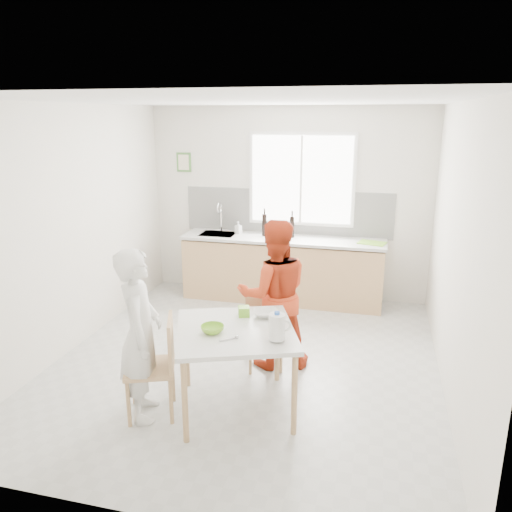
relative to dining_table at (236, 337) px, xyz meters
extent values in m
plane|color=#B7B7B2|center=(-0.14, 0.87, -0.70)|extent=(4.50, 4.50, 0.00)
plane|color=silver|center=(-0.14, 3.12, 0.65)|extent=(4.00, 0.00, 4.00)
plane|color=silver|center=(-0.14, -1.38, 0.65)|extent=(4.00, 0.00, 4.00)
plane|color=silver|center=(-2.14, 0.87, 0.65)|extent=(0.00, 4.50, 4.50)
plane|color=silver|center=(1.86, 0.87, 0.65)|extent=(0.00, 4.50, 4.50)
plane|color=white|center=(-0.14, 0.87, 2.00)|extent=(4.50, 4.50, 0.00)
cube|color=white|center=(0.06, 3.10, 1.00)|extent=(1.50, 0.03, 1.30)
cube|color=white|center=(0.06, 3.08, 1.00)|extent=(1.40, 0.02, 1.20)
cube|color=white|center=(0.06, 3.08, 1.00)|extent=(0.03, 0.03, 1.20)
cube|color=white|center=(-0.14, 3.11, 0.53)|extent=(3.00, 0.02, 0.65)
cube|color=#4A803A|center=(-1.69, 3.10, 1.20)|extent=(0.22, 0.02, 0.28)
cube|color=beige|center=(-1.69, 3.09, 1.20)|extent=(0.16, 0.01, 0.22)
cube|color=tan|center=(-0.14, 2.82, -0.27)|extent=(2.80, 0.60, 0.86)
cube|color=#3F3326|center=(-0.14, 2.82, -0.65)|extent=(2.80, 0.54, 0.10)
cube|color=silver|center=(-0.14, 2.82, 0.20)|extent=(2.84, 0.64, 0.04)
cube|color=#A5A5AA|center=(-1.09, 2.82, 0.21)|extent=(0.50, 0.40, 0.03)
cylinder|color=silver|center=(-1.09, 2.98, 0.40)|extent=(0.02, 0.02, 0.36)
torus|color=silver|center=(-1.09, 2.91, 0.58)|extent=(0.02, 0.18, 0.18)
cube|color=silver|center=(0.00, 0.00, 0.06)|extent=(1.30, 1.30, 0.04)
cylinder|color=tan|center=(-0.26, -0.57, -0.34)|extent=(0.05, 0.05, 0.72)
cylinder|color=tan|center=(-0.57, 0.26, -0.34)|extent=(0.05, 0.05, 0.72)
cylinder|color=tan|center=(0.57, -0.26, -0.34)|extent=(0.05, 0.05, 0.72)
cylinder|color=tan|center=(0.26, 0.57, -0.34)|extent=(0.05, 0.05, 0.72)
cube|color=tan|center=(-0.70, -0.27, -0.25)|extent=(0.54, 0.54, 0.04)
cube|color=tan|center=(-0.53, -0.20, -0.01)|extent=(0.17, 0.38, 0.44)
cylinder|color=tan|center=(-0.93, -0.16, -0.48)|extent=(0.04, 0.04, 0.43)
cylinder|color=tan|center=(-0.80, -0.50, -0.48)|extent=(0.04, 0.04, 0.43)
cylinder|color=tan|center=(-0.60, -0.04, -0.48)|extent=(0.04, 0.04, 0.43)
cylinder|color=tan|center=(-0.47, -0.37, -0.48)|extent=(0.04, 0.04, 0.43)
cube|color=tan|center=(0.06, 0.83, -0.30)|extent=(0.48, 0.48, 0.04)
cube|color=tan|center=(0.00, 0.98, -0.08)|extent=(0.34, 0.15, 0.39)
cylinder|color=tan|center=(-0.03, 0.62, -0.51)|extent=(0.03, 0.03, 0.38)
cylinder|color=tan|center=(0.27, 0.73, -0.51)|extent=(0.03, 0.03, 0.38)
cylinder|color=tan|center=(-0.15, 0.92, -0.51)|extent=(0.03, 0.03, 0.38)
cylinder|color=tan|center=(0.15, 1.03, -0.51)|extent=(0.03, 0.03, 0.38)
imported|color=white|center=(-0.76, -0.29, 0.07)|extent=(0.54, 0.65, 1.53)
imported|color=red|center=(0.15, 0.90, 0.09)|extent=(0.93, 0.83, 1.57)
imported|color=#7CBE2B|center=(-0.17, -0.12, 0.11)|extent=(0.26, 0.26, 0.06)
imported|color=silver|center=(0.19, 0.34, 0.11)|extent=(0.29, 0.29, 0.06)
cylinder|color=white|center=(0.40, -0.15, 0.21)|extent=(0.14, 0.14, 0.22)
cylinder|color=blue|center=(0.40, -0.15, 0.32)|extent=(0.05, 0.05, 0.03)
torus|color=white|center=(0.47, -0.15, 0.23)|extent=(0.10, 0.06, 0.10)
cube|color=#78C42D|center=(-0.01, 0.30, 0.13)|extent=(0.13, 0.13, 0.09)
cylinder|color=#A5A5AA|center=(0.00, -0.23, 0.09)|extent=(0.13, 0.11, 0.01)
cube|color=#81C92E|center=(1.08, 2.79, 0.23)|extent=(0.40, 0.33, 0.01)
cylinder|color=black|center=(-0.41, 2.86, 0.38)|extent=(0.07, 0.07, 0.32)
cylinder|color=black|center=(-0.02, 2.87, 0.37)|extent=(0.07, 0.07, 0.30)
cylinder|color=#995721|center=(-0.18, 2.90, 0.30)|extent=(0.06, 0.06, 0.16)
imported|color=#999999|center=(-0.81, 2.91, 0.31)|extent=(0.10, 0.10, 0.17)
camera|label=1|loc=(1.15, -3.83, 1.87)|focal=35.00mm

